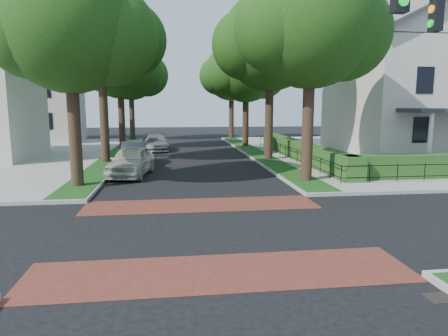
{
  "coord_description": "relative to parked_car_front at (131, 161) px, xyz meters",
  "views": [
    {
      "loc": [
        -1.03,
        -11.93,
        3.85
      ],
      "look_at": [
        0.76,
        2.23,
        1.6
      ],
      "focal_mm": 32.0,
      "sensor_mm": 36.0,
      "label": 1
    }
  ],
  "objects": [
    {
      "name": "ground",
      "position": [
        3.38,
        -10.22,
        -0.81
      ],
      "size": [
        120.0,
        120.0,
        0.0
      ],
      "primitive_type": "plane",
      "color": "black",
      "rests_on": "ground"
    },
    {
      "name": "sidewalk_ne",
      "position": [
        22.88,
        8.78,
        -0.74
      ],
      "size": [
        30.0,
        30.0,
        0.15
      ],
      "primitive_type": "cube",
      "color": "gray",
      "rests_on": "ground"
    },
    {
      "name": "crosswalk_far",
      "position": [
        3.38,
        -7.02,
        -0.81
      ],
      "size": [
        9.0,
        2.2,
        0.01
      ],
      "primitive_type": "cube",
      "color": "maroon",
      "rests_on": "ground"
    },
    {
      "name": "crosswalk_near",
      "position": [
        3.38,
        -13.42,
        -0.81
      ],
      "size": [
        9.0,
        2.2,
        0.01
      ],
      "primitive_type": "cube",
      "color": "maroon",
      "rests_on": "ground"
    },
    {
      "name": "storm_drain",
      "position": [
        7.68,
        -15.22,
        -0.81
      ],
      "size": [
        0.65,
        0.45,
        0.01
      ],
      "primitive_type": "cube",
      "color": "black",
      "rests_on": "ground"
    },
    {
      "name": "grass_strip_ne",
      "position": [
        8.78,
        8.88,
        -0.65
      ],
      "size": [
        1.6,
        29.8,
        0.02
      ],
      "primitive_type": "cube",
      "color": "#154012",
      "rests_on": "sidewalk_ne"
    },
    {
      "name": "grass_strip_nw",
      "position": [
        -2.02,
        8.88,
        -0.65
      ],
      "size": [
        1.6,
        29.8,
        0.02
      ],
      "primitive_type": "cube",
      "color": "#154012",
      "rests_on": "sidewalk_nw"
    },
    {
      "name": "tree_right_near",
      "position": [
        8.98,
        -2.99,
        6.81
      ],
      "size": [
        7.75,
        6.67,
        10.66
      ],
      "color": "black",
      "rests_on": "sidewalk_ne"
    },
    {
      "name": "tree_right_mid",
      "position": [
        8.99,
        5.03,
        7.17
      ],
      "size": [
        8.25,
        7.09,
        11.22
      ],
      "color": "black",
      "rests_on": "sidewalk_ne"
    },
    {
      "name": "tree_right_far",
      "position": [
        8.97,
        14.0,
        6.09
      ],
      "size": [
        7.25,
        6.23,
        9.74
      ],
      "color": "black",
      "rests_on": "sidewalk_ne"
    },
    {
      "name": "tree_right_back",
      "position": [
        8.98,
        23.01,
        6.45
      ],
      "size": [
        7.5,
        6.45,
        10.2
      ],
      "color": "black",
      "rests_on": "sidewalk_ne"
    },
    {
      "name": "tree_left_near",
      "position": [
        -2.02,
        -2.99,
        6.45
      ],
      "size": [
        7.5,
        6.45,
        10.2
      ],
      "color": "black",
      "rests_on": "sidewalk_nw"
    },
    {
      "name": "tree_left_mid",
      "position": [
        -2.02,
        5.02,
        7.53
      ],
      "size": [
        8.0,
        6.88,
        11.48
      ],
      "color": "black",
      "rests_on": "sidewalk_nw"
    },
    {
      "name": "tree_left_far",
      "position": [
        -2.03,
        13.99,
        6.3
      ],
      "size": [
        7.0,
        6.02,
        9.86
      ],
      "color": "black",
      "rests_on": "sidewalk_nw"
    },
    {
      "name": "tree_left_back",
      "position": [
        -2.02,
        23.01,
        6.6
      ],
      "size": [
        7.75,
        6.66,
        10.44
      ],
      "color": "black",
      "rests_on": "sidewalk_nw"
    },
    {
      "name": "hedge_main_road",
      "position": [
        11.08,
        4.78,
        -0.06
      ],
      "size": [
        1.0,
        18.0,
        1.2
      ],
      "primitive_type": "cube",
      "color": "#1D4919",
      "rests_on": "sidewalk_ne"
    },
    {
      "name": "fence_main_road",
      "position": [
        10.28,
        4.78,
        -0.21
      ],
      "size": [
        0.06,
        18.0,
        0.9
      ],
      "primitive_type": null,
      "color": "black",
      "rests_on": "sidewalk_ne"
    },
    {
      "name": "house_victorian",
      "position": [
        20.88,
        5.69,
        5.21
      ],
      "size": [
        13.0,
        13.05,
        12.48
      ],
      "color": "beige",
      "rests_on": "sidewalk_ne"
    },
    {
      "name": "house_left_far",
      "position": [
        -12.12,
        21.77,
        4.23
      ],
      "size": [
        10.0,
        9.0,
        10.14
      ],
      "color": "beige",
      "rests_on": "sidewalk_nw"
    },
    {
      "name": "parked_car_front",
      "position": [
        0.0,
        0.0,
        0.0
      ],
      "size": [
        2.61,
        5.01,
        1.63
      ],
      "primitive_type": "imported",
      "rotation": [
        0.0,
        0.0,
        -0.15
      ],
      "color": "beige",
      "rests_on": "ground"
    },
    {
      "name": "parked_car_middle",
      "position": [
        -0.22,
        4.09,
        -0.07
      ],
      "size": [
        1.95,
        4.65,
        1.49
      ],
      "primitive_type": "imported",
      "rotation": [
        0.0,
        0.0,
        0.08
      ],
      "color": "black",
      "rests_on": "ground"
    },
    {
      "name": "parked_car_rear",
      "position": [
        0.86,
        12.41,
        -0.11
      ],
      "size": [
        2.32,
        4.96,
        1.4
      ],
      "primitive_type": "imported",
      "rotation": [
        0.0,
        0.0,
        0.08
      ],
      "color": "gray",
      "rests_on": "ground"
    }
  ]
}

